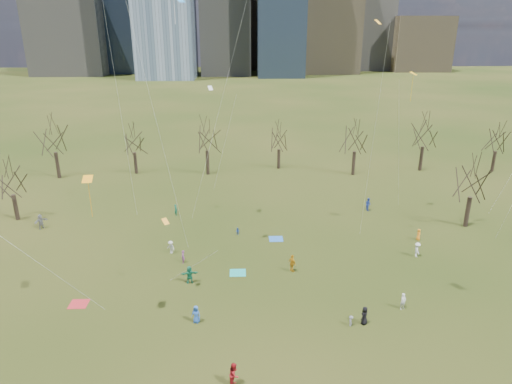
{
  "coord_description": "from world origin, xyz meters",
  "views": [
    {
      "loc": [
        -1.55,
        -32.33,
        23.2
      ],
      "look_at": [
        0.0,
        12.0,
        7.0
      ],
      "focal_mm": 32.0,
      "sensor_mm": 36.0,
      "label": 1
    }
  ],
  "objects_px": {
    "blanket_crimson": "(79,304)",
    "person_0": "(196,314)",
    "person_1": "(403,301)",
    "blanket_navy": "(276,239)",
    "blanket_teal": "(238,273)",
    "person_4": "(292,263)",
    "person_2": "(234,374)"
  },
  "relations": [
    {
      "from": "blanket_navy",
      "to": "person_2",
      "type": "height_order",
      "value": "person_2"
    },
    {
      "from": "blanket_crimson",
      "to": "person_0",
      "type": "relative_size",
      "value": 1.03
    },
    {
      "from": "blanket_navy",
      "to": "person_0",
      "type": "bearing_deg",
      "value": -116.79
    },
    {
      "from": "person_0",
      "to": "person_4",
      "type": "bearing_deg",
      "value": 61.41
    },
    {
      "from": "blanket_teal",
      "to": "person_1",
      "type": "height_order",
      "value": "person_1"
    },
    {
      "from": "blanket_teal",
      "to": "person_4",
      "type": "distance_m",
      "value": 5.53
    },
    {
      "from": "blanket_teal",
      "to": "blanket_navy",
      "type": "relative_size",
      "value": 1.0
    },
    {
      "from": "person_1",
      "to": "person_4",
      "type": "xyz_separation_m",
      "value": [
        -8.9,
        6.75,
        0.16
      ]
    },
    {
      "from": "person_0",
      "to": "person_1",
      "type": "xyz_separation_m",
      "value": [
        17.77,
        1.29,
        -0.02
      ]
    },
    {
      "from": "blanket_teal",
      "to": "blanket_crimson",
      "type": "xyz_separation_m",
      "value": [
        -14.08,
        -4.95,
        0.0
      ]
    },
    {
      "from": "blanket_teal",
      "to": "person_2",
      "type": "bearing_deg",
      "value": -90.69
    },
    {
      "from": "person_1",
      "to": "blanket_teal",
      "type": "bearing_deg",
      "value": 128.81
    },
    {
      "from": "blanket_crimson",
      "to": "person_2",
      "type": "bearing_deg",
      "value": -36.19
    },
    {
      "from": "blanket_navy",
      "to": "person_1",
      "type": "distance_m",
      "value": 17.35
    },
    {
      "from": "person_2",
      "to": "blanket_navy",
      "type": "bearing_deg",
      "value": 4.85
    },
    {
      "from": "blanket_teal",
      "to": "person_0",
      "type": "distance_m",
      "value": 8.68
    },
    {
      "from": "blanket_teal",
      "to": "person_1",
      "type": "relative_size",
      "value": 1.05
    },
    {
      "from": "blanket_teal",
      "to": "person_0",
      "type": "relative_size",
      "value": 1.03
    },
    {
      "from": "person_2",
      "to": "blanket_crimson",
      "type": "bearing_deg",
      "value": 70.1
    },
    {
      "from": "person_1",
      "to": "blanket_navy",
      "type": "bearing_deg",
      "value": 98.69
    },
    {
      "from": "person_0",
      "to": "person_2",
      "type": "relative_size",
      "value": 0.86
    },
    {
      "from": "blanket_navy",
      "to": "person_1",
      "type": "height_order",
      "value": "person_1"
    },
    {
      "from": "person_0",
      "to": "person_1",
      "type": "distance_m",
      "value": 17.82
    },
    {
      "from": "blanket_crimson",
      "to": "person_4",
      "type": "relative_size",
      "value": 0.87
    },
    {
      "from": "person_0",
      "to": "person_2",
      "type": "distance_m",
      "value": 7.87
    },
    {
      "from": "blanket_navy",
      "to": "person_0",
      "type": "relative_size",
      "value": 1.03
    },
    {
      "from": "blanket_navy",
      "to": "person_2",
      "type": "relative_size",
      "value": 0.88
    },
    {
      "from": "person_0",
      "to": "person_2",
      "type": "height_order",
      "value": "person_2"
    },
    {
      "from": "blanket_crimson",
      "to": "person_0",
      "type": "bearing_deg",
      "value": -15.68
    },
    {
      "from": "person_1",
      "to": "person_0",
      "type": "bearing_deg",
      "value": 157.81
    },
    {
      "from": "blanket_crimson",
      "to": "person_0",
      "type": "height_order",
      "value": "person_0"
    },
    {
      "from": "blanket_crimson",
      "to": "person_0",
      "type": "xyz_separation_m",
      "value": [
        10.66,
        -2.99,
        0.77
      ]
    }
  ]
}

